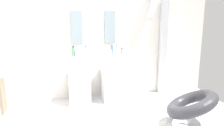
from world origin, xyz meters
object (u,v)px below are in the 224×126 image
Objects in this scene: pedestal_sink_right at (113,77)px; soap_bottle_clear at (117,50)px; soap_bottle_green at (73,52)px; soap_bottle_white at (85,52)px; soap_bottle_blue at (112,50)px; soap_bottle_grey at (122,52)px; pedestal_sink_left at (79,79)px; towel_rack at (0,96)px; shower_column at (162,44)px; soap_bottle_black at (74,53)px; lounge_chair at (191,107)px.

soap_bottle_clear is at bearing 48.90° from pedestal_sink_right.
soap_bottle_green is 0.23m from soap_bottle_white.
soap_bottle_clear is at bearing 7.68° from soap_bottle_white.
soap_bottle_grey is at bearing -60.10° from soap_bottle_blue.
pedestal_sink_left is 1.54m from towel_rack.
shower_column is 1.85m from soap_bottle_black.
shower_column is 3.18m from towel_rack.
shower_column is (1.77, 0.21, 0.59)m from pedestal_sink_left.
soap_bottle_blue reaches higher than pedestal_sink_left.
pedestal_sink_left is 5.83× the size of soap_bottle_blue.
pedestal_sink_right is 7.95× the size of soap_bottle_black.
pedestal_sink_left is at bearing -170.74° from soap_bottle_clear.
pedestal_sink_left is at bearing 139.64° from lounge_chair.
soap_bottle_clear is at bearing 3.07° from soap_bottle_green.
soap_bottle_green is (-0.74, 0.08, 0.51)m from pedestal_sink_right.
soap_bottle_white reaches higher than towel_rack.
shower_column reaches higher than soap_bottle_green.
lounge_chair is at bearing -59.38° from soap_bottle_blue.
shower_column is at bearing 4.20° from soap_bottle_green.
soap_bottle_clear is at bearing 118.98° from lounge_chair.
soap_bottle_black is at bearing 138.99° from lounge_chair.
soap_bottle_black reaches higher than pedestal_sink_left.
soap_bottle_black is 0.73× the size of soap_bottle_blue.
soap_bottle_blue is (-0.89, 1.51, 0.64)m from lounge_chair.
soap_bottle_green is 1.20× the size of soap_bottle_grey.
towel_rack is (-2.89, -1.25, -0.45)m from shower_column.
soap_bottle_grey is (0.82, -0.07, 0.49)m from pedestal_sink_left.
soap_bottle_black is at bearing 127.99° from pedestal_sink_left.
lounge_chair is 2.27m from soap_bottle_black.
soap_bottle_white is (-0.52, 0.04, 0.51)m from pedestal_sink_right.
lounge_chair is 6.64× the size of soap_bottle_grey.
lounge_chair is at bearing -41.01° from soap_bottle_black.
lounge_chair is 2.73m from towel_rack.
pedestal_sink_right is 0.53m from soap_bottle_blue.
soap_bottle_black is at bearing 169.55° from soap_bottle_grey.
pedestal_sink_left and pedestal_sink_right have the same top height.
soap_bottle_white is (1.27, 1.08, 0.37)m from towel_rack.
soap_bottle_black is at bearing 58.09° from soap_bottle_green.
soap_bottle_green is (1.04, 1.11, 0.37)m from towel_rack.
soap_bottle_green is 1.00× the size of soap_bottle_white.
soap_bottle_grey is at bearing -9.19° from soap_bottle_green.
towel_rack is 5.50× the size of soap_bottle_blue.
soap_bottle_grey is 0.95× the size of soap_bottle_blue.
soap_bottle_grey is at bearing 26.46° from towel_rack.
soap_bottle_grey is (1.94, 0.97, 0.35)m from towel_rack.
pedestal_sink_left reaches higher than lounge_chair.
soap_bottle_blue reaches higher than towel_rack.
pedestal_sink_left is at bearing -173.07° from shower_column.
towel_rack is at bearing -132.89° from soap_bottle_black.
soap_bottle_green is at bearing 137.99° from pedestal_sink_left.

